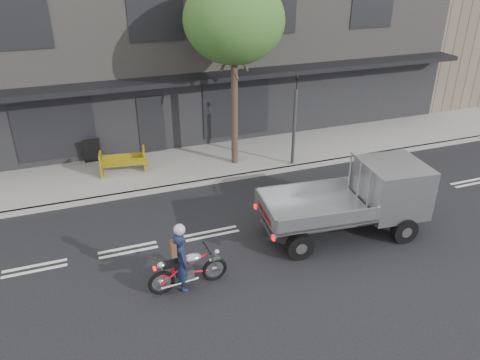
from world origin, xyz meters
name	(u,v)px	position (x,y,z in m)	size (l,w,h in m)	color
ground	(212,234)	(0.00, 0.00, 0.00)	(80.00, 80.00, 0.00)	black
sidewalk	(175,167)	(0.00, 4.70, 0.07)	(32.00, 3.20, 0.15)	gray
kerb	(185,185)	(0.00, 3.10, 0.07)	(32.00, 0.20, 0.15)	gray
building_main	(137,31)	(0.00, 11.30, 4.00)	(26.00, 10.00, 8.00)	slate
street_tree	(234,21)	(2.20, 4.20, 5.28)	(3.40, 3.40, 6.74)	#382B21
traffic_light_pole	(294,126)	(4.20, 3.35, 1.65)	(0.12, 0.12, 3.50)	#2D2D30
motorcycle	(188,269)	(-1.20, -2.05, 0.53)	(2.00, 0.58, 1.03)	black
rider	(182,262)	(-1.35, -2.05, 0.78)	(0.57, 0.37, 1.55)	#161D3D
flatbed_ute	(378,192)	(4.58, -1.36, 1.22)	(4.79, 2.32, 2.15)	black
construction_barrier	(124,164)	(-1.86, 4.47, 0.61)	(1.63, 0.65, 0.91)	yellow
sandwich_board	(92,151)	(-2.83, 6.00, 0.63)	(0.61, 0.41, 0.97)	black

